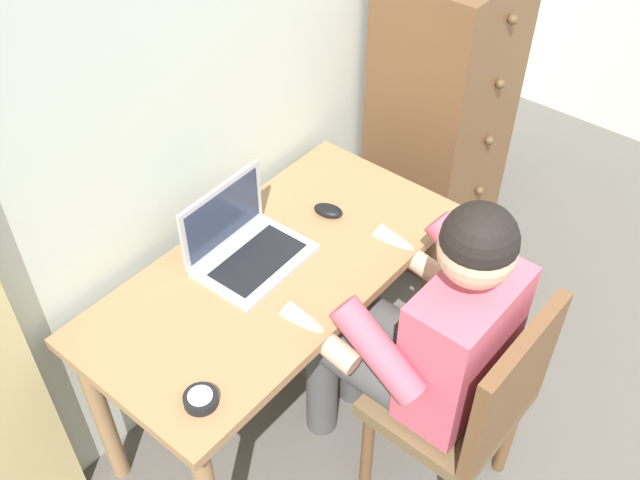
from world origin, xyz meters
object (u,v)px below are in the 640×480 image
at_px(person_seated, 424,331).
at_px(computer_mouse, 328,210).
at_px(desk, 276,291).
at_px(laptop, 244,245).
at_px(desk_clock, 201,399).
at_px(chair, 469,402).
at_px(dresser, 441,120).

distance_m(person_seated, computer_mouse, 0.54).
xyz_separation_m(desk, computer_mouse, (0.30, 0.03, 0.12)).
relative_size(desk, person_seated, 1.03).
height_order(laptop, desk_clock, laptop).
relative_size(chair, desk_clock, 9.75).
height_order(person_seated, laptop, person_seated).
distance_m(desk, laptop, 0.19).
distance_m(person_seated, desk_clock, 0.67).
bearing_deg(desk, desk_clock, -158.93).
height_order(person_seated, desk_clock, person_seated).
height_order(desk, person_seated, person_seated).
relative_size(chair, computer_mouse, 8.77).
relative_size(chair, laptop, 2.53).
distance_m(chair, laptop, 0.82).
distance_m(desk, chair, 0.68).
height_order(desk, computer_mouse, computer_mouse).
distance_m(person_seated, laptop, 0.60).
bearing_deg(desk, chair, -80.61).
bearing_deg(desk, computer_mouse, 5.39).
xyz_separation_m(chair, computer_mouse, (0.19, 0.69, 0.24)).
relative_size(dresser, laptop, 3.65).
bearing_deg(desk, person_seated, -76.80).
bearing_deg(computer_mouse, laptop, 152.48).
relative_size(chair, person_seated, 0.73).
bearing_deg(laptop, person_seated, -76.74).
bearing_deg(computer_mouse, dresser, -10.12).
bearing_deg(desk, laptop, 103.55).
relative_size(desk, dresser, 0.98).
bearing_deg(laptop, desk_clock, -148.21).
height_order(computer_mouse, desk_clock, computer_mouse).
bearing_deg(desk_clock, computer_mouse, 15.34).
distance_m(dresser, person_seated, 1.17).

